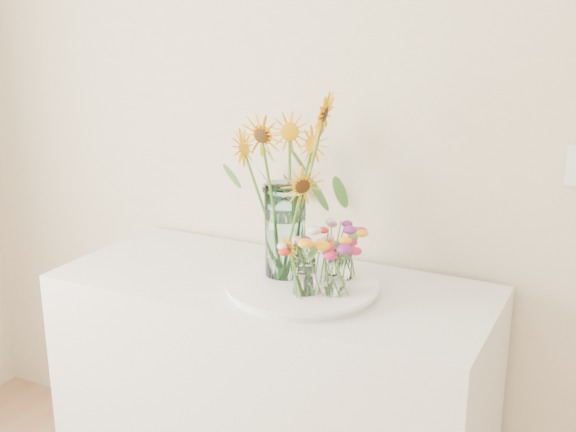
# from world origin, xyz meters

# --- Properties ---
(counter) EXTENTS (1.40, 0.60, 0.90)m
(counter) POSITION_xyz_m (-0.40, 1.93, 0.45)
(counter) COLOR white
(counter) RESTS_ON ground_plane
(tray) EXTENTS (0.45, 0.45, 0.02)m
(tray) POSITION_xyz_m (-0.28, 1.89, 0.91)
(tray) COLOR white
(tray) RESTS_ON counter
(mason_jar) EXTENTS (0.16, 0.16, 0.30)m
(mason_jar) POSITION_xyz_m (-0.36, 1.93, 1.07)
(mason_jar) COLOR #B4EBE9
(mason_jar) RESTS_ON tray
(sunflower_bouquet) EXTENTS (0.87, 0.87, 0.59)m
(sunflower_bouquet) POSITION_xyz_m (-0.36, 1.93, 1.22)
(sunflower_bouquet) COLOR #E19B04
(sunflower_bouquet) RESTS_ON tray
(small_vase_a) EXTENTS (0.08, 0.08, 0.11)m
(small_vase_a) POSITION_xyz_m (-0.24, 1.82, 0.98)
(small_vase_a) COLOR white
(small_vase_a) RESTS_ON tray
(wildflower_posy_a) EXTENTS (0.20, 0.20, 0.20)m
(wildflower_posy_a) POSITION_xyz_m (-0.24, 1.82, 1.03)
(wildflower_posy_a) COLOR orange
(wildflower_posy_a) RESTS_ON tray
(small_vase_b) EXTENTS (0.09, 0.09, 0.11)m
(small_vase_b) POSITION_xyz_m (-0.16, 1.85, 0.98)
(small_vase_b) COLOR white
(small_vase_b) RESTS_ON tray
(wildflower_posy_b) EXTENTS (0.20, 0.20, 0.20)m
(wildflower_posy_b) POSITION_xyz_m (-0.16, 1.85, 1.03)
(wildflower_posy_b) COLOR orange
(wildflower_posy_b) RESTS_ON tray
(small_vase_c) EXTENTS (0.08, 0.08, 0.12)m
(small_vase_c) POSITION_xyz_m (-0.19, 1.98, 0.98)
(small_vase_c) COLOR white
(small_vase_c) RESTS_ON tray
(wildflower_posy_c) EXTENTS (0.20, 0.20, 0.21)m
(wildflower_posy_c) POSITION_xyz_m (-0.19, 1.98, 1.03)
(wildflower_posy_c) COLOR orange
(wildflower_posy_c) RESTS_ON tray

